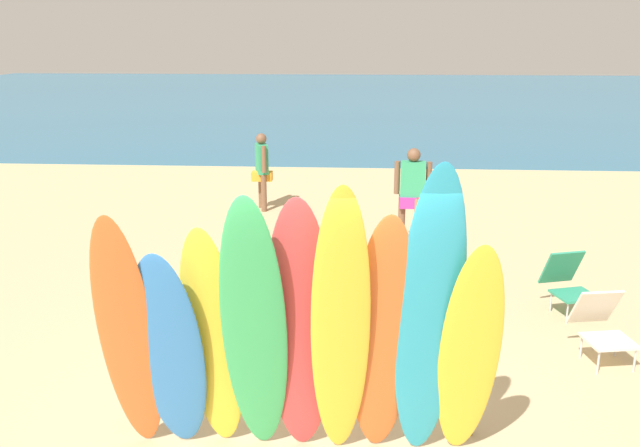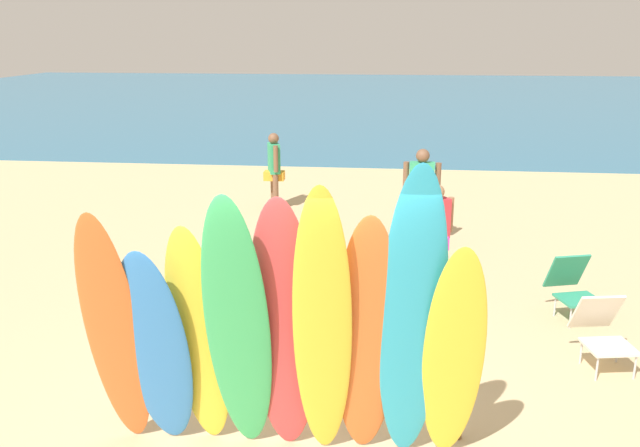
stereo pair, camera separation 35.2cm
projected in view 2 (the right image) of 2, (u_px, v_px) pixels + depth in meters
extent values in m
plane|color=tan|center=(362.00, 157.00, 19.64)|extent=(60.00, 60.00, 0.00)
cube|color=teal|center=(378.00, 97.00, 37.24)|extent=(60.00, 40.00, 0.02)
cylinder|color=brown|center=(131.00, 383.00, 6.33)|extent=(0.07, 0.07, 0.75)
cylinder|color=brown|center=(460.00, 402.00, 6.01)|extent=(0.07, 0.07, 0.75)
cylinder|color=brown|center=(291.00, 356.00, 6.07)|extent=(3.19, 0.06, 0.06)
ellipsoid|color=orange|center=(115.00, 337.00, 5.49)|extent=(0.54, 0.83, 2.34)
ellipsoid|color=#337AD1|center=(157.00, 352.00, 5.58)|extent=(0.58, 0.67, 2.01)
ellipsoid|color=yellow|center=(199.00, 340.00, 5.62)|extent=(0.54, 0.59, 2.17)
ellipsoid|color=#38B266|center=(238.00, 333.00, 5.37)|extent=(0.55, 0.86, 2.51)
ellipsoid|color=#D13D42|center=(284.00, 332.00, 5.46)|extent=(0.58, 0.63, 2.44)
ellipsoid|color=yellow|center=(322.00, 334.00, 5.23)|extent=(0.51, 0.94, 2.61)
ellipsoid|color=orange|center=(366.00, 343.00, 5.37)|extent=(0.57, 0.76, 2.35)
ellipsoid|color=#289EC6|center=(412.00, 325.00, 5.23)|extent=(0.56, 0.80, 2.75)
ellipsoid|color=yellow|center=(453.00, 360.00, 5.32)|extent=(0.49, 0.73, 2.13)
cylinder|color=brown|center=(273.00, 189.00, 14.03)|extent=(0.12, 0.12, 0.77)
cylinder|color=brown|center=(276.00, 193.00, 13.74)|extent=(0.12, 0.12, 0.77)
cube|color=orange|center=(274.00, 176.00, 13.79)|extent=(0.41, 0.25, 0.19)
cube|color=#33A36B|center=(274.00, 158.00, 13.69)|extent=(0.32, 0.44, 0.60)
sphere|color=brown|center=(274.00, 138.00, 13.58)|extent=(0.22, 0.22, 0.22)
cylinder|color=brown|center=(272.00, 154.00, 13.92)|extent=(0.09, 0.09, 0.54)
cylinder|color=brown|center=(276.00, 159.00, 13.44)|extent=(0.09, 0.09, 0.54)
cylinder|color=#9E704C|center=(443.00, 261.00, 9.73)|extent=(0.11, 0.11, 0.73)
cylinder|color=#9E704C|center=(425.00, 263.00, 9.61)|extent=(0.11, 0.11, 0.73)
cube|color=#B23399|center=(435.00, 242.00, 9.58)|extent=(0.39, 0.24, 0.18)
cube|color=#DB333D|center=(436.00, 219.00, 9.48)|extent=(0.43, 0.36, 0.58)
sphere|color=#9E704C|center=(437.00, 192.00, 9.38)|extent=(0.21, 0.21, 0.21)
cylinder|color=#9E704C|center=(450.00, 215.00, 9.57)|extent=(0.09, 0.09, 0.51)
cylinder|color=#9E704C|center=(421.00, 218.00, 9.38)|extent=(0.09, 0.09, 0.51)
cylinder|color=brown|center=(430.00, 222.00, 11.52)|extent=(0.12, 0.12, 0.82)
cylinder|color=brown|center=(410.00, 221.00, 11.58)|extent=(0.12, 0.12, 0.82)
cube|color=#B23399|center=(421.00, 203.00, 11.46)|extent=(0.44, 0.27, 0.20)
cube|color=#33A36B|center=(422.00, 181.00, 11.35)|extent=(0.43, 0.25, 0.64)
sphere|color=brown|center=(423.00, 156.00, 11.23)|extent=(0.23, 0.23, 0.23)
cylinder|color=brown|center=(438.00, 179.00, 11.29)|extent=(0.10, 0.10, 0.57)
cylinder|color=brown|center=(406.00, 178.00, 11.38)|extent=(0.10, 0.10, 0.57)
cylinder|color=#B7B7BC|center=(570.00, 318.00, 8.34)|extent=(0.02, 0.02, 0.28)
cylinder|color=#B7B7BC|center=(601.00, 315.00, 8.41)|extent=(0.02, 0.02, 0.28)
cylinder|color=#B7B7BC|center=(555.00, 306.00, 8.69)|extent=(0.02, 0.02, 0.28)
cylinder|color=#B7B7BC|center=(584.00, 304.00, 8.77)|extent=(0.02, 0.02, 0.28)
cube|color=#2D9370|center=(579.00, 299.00, 8.51)|extent=(0.61, 0.57, 0.03)
cube|color=#2D9370|center=(567.00, 271.00, 8.77)|extent=(0.56, 0.40, 0.51)
cylinder|color=#B7B7BC|center=(597.00, 369.00, 7.08)|extent=(0.02, 0.02, 0.28)
cylinder|color=#B7B7BC|center=(635.00, 367.00, 7.11)|extent=(0.02, 0.02, 0.28)
cylinder|color=#B7B7BC|center=(581.00, 352.00, 7.44)|extent=(0.02, 0.02, 0.28)
cylinder|color=#B7B7BC|center=(617.00, 351.00, 7.47)|extent=(0.02, 0.02, 0.28)
cube|color=silver|center=(609.00, 347.00, 7.23)|extent=(0.57, 0.53, 0.03)
cube|color=silver|center=(596.00, 312.00, 7.52)|extent=(0.55, 0.39, 0.49)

